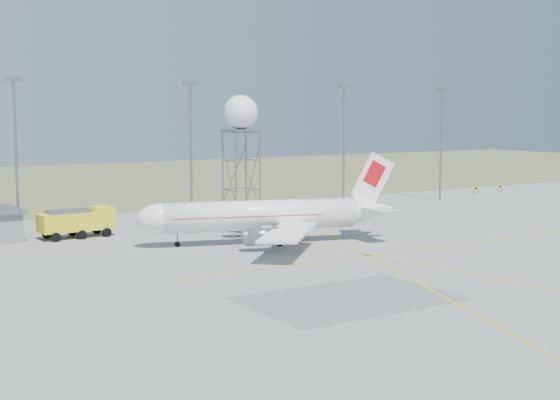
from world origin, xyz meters
TOP-DOWN VIEW (x-y plane):
  - grass_strip at (0.00, 140.00)m, footprint 400.00×120.00m
  - mast_a at (-35.00, 66.00)m, footprint 2.20×0.50m
  - mast_b at (-10.00, 66.00)m, footprint 2.20×0.50m
  - mast_c at (18.00, 66.00)m, footprint 2.20×0.50m
  - mast_d at (40.00, 66.00)m, footprint 2.20×0.50m
  - taxi_sign_near at (55.60, 72.00)m, footprint 1.60×0.17m
  - taxi_sign_far at (62.60, 72.00)m, footprint 1.60×0.17m
  - airliner_main at (-11.28, 43.39)m, footprint 31.83×30.10m
  - radar_tower at (-2.44, 64.52)m, footprint 5.12×5.12m
  - fire_truck at (-28.97, 60.02)m, footprint 9.63×4.26m

SIDE VIEW (x-z plane):
  - grass_strip at x=0.00m, z-range 0.00..0.03m
  - taxi_sign_near at x=55.60m, z-range 0.29..1.49m
  - taxi_sign_far at x=62.60m, z-range 0.29..1.49m
  - fire_truck at x=-28.97m, z-range -0.07..3.70m
  - airliner_main at x=-11.28m, z-range -2.14..8.91m
  - radar_tower at x=-2.44m, z-range 1.13..19.68m
  - mast_a at x=-35.00m, z-range 1.82..22.32m
  - mast_b at x=-10.00m, z-range 1.82..22.32m
  - mast_c at x=18.00m, z-range 1.82..22.32m
  - mast_d at x=40.00m, z-range 1.82..22.32m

